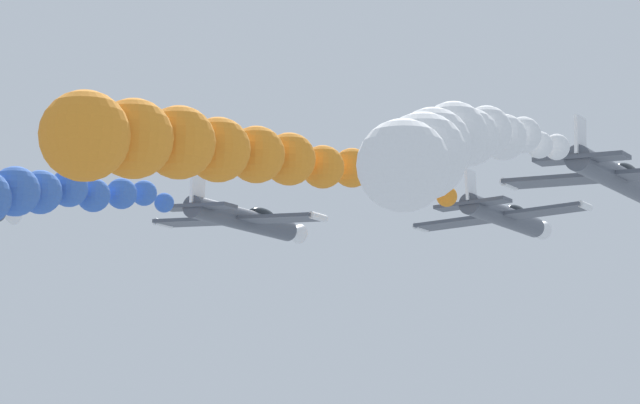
{
  "coord_description": "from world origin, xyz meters",
  "views": [
    {
      "loc": [
        34.66,
        -61.46,
        63.22
      ],
      "look_at": [
        0.0,
        0.0,
        75.34
      ],
      "focal_mm": 83.21,
      "sensor_mm": 36.0,
      "label": 1
    }
  ],
  "objects": [
    {
      "name": "airplane_lead",
      "position": [
        5.47,
        10.02,
        75.62
      ],
      "size": [
        9.57,
        10.35,
        2.34
      ],
      "rotation": [
        0.0,
        -0.05,
        0.0
      ],
      "color": "#474C56"
    },
    {
      "name": "smoke_trail_lead",
      "position": [
        4.05,
        -16.08,
        74.61
      ],
      "size": [
        4.57,
        26.82,
        3.85
      ],
      "color": "orange"
    },
    {
      "name": "airplane_left_inner",
      "position": [
        -4.89,
        0.9,
        75.0
      ],
      "size": [
        9.57,
        10.35,
        2.34
      ],
      "rotation": [
        0.0,
        0.04,
        0.0
      ],
      "color": "#474C56"
    },
    {
      "name": "airplane_right_inner",
      "position": [
        15.03,
        -0.94,
        75.06
      ],
      "size": [
        9.57,
        10.35,
        2.33
      ],
      "rotation": [
        0.0,
        0.02,
        0.0
      ],
      "color": "#474C56"
    },
    {
      "name": "smoke_trail_right_inner",
      "position": [
        16.16,
        -20.72,
        72.57
      ],
      "size": [
        3.83,
        19.09,
        5.69
      ],
      "color": "white"
    }
  ]
}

